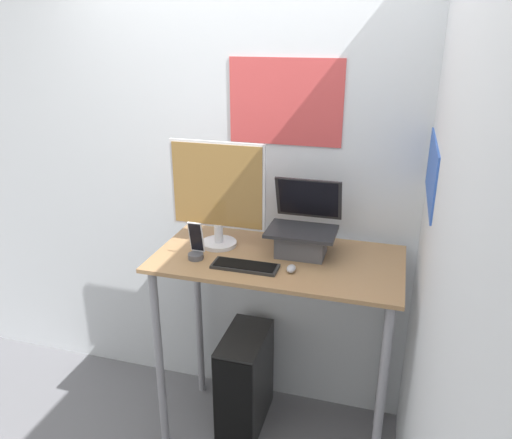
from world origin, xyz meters
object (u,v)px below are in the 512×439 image
object	(u,v)px
mouse	(291,269)
cell_phone	(196,248)
keyboard	(245,266)
computer_tower	(245,380)
monitor	(218,195)
laptop	(302,235)

from	to	relation	value
mouse	cell_phone	world-z (taller)	cell_phone
keyboard	mouse	distance (m)	0.21
computer_tower	monitor	bearing A→B (deg)	-167.03
monitor	cell_phone	xyz separation A→B (m)	(-0.05, -0.17, -0.21)
monitor	keyboard	distance (m)	0.39
laptop	monitor	size ratio (longest dim) A/B	0.65
monitor	mouse	world-z (taller)	monitor
monitor	computer_tower	size ratio (longest dim) A/B	0.93
monitor	computer_tower	bearing A→B (deg)	12.97
mouse	laptop	bearing A→B (deg)	88.11
laptop	cell_phone	distance (m)	0.51
laptop	monitor	xyz separation A→B (m)	(-0.42, -0.02, 0.17)
laptop	keyboard	world-z (taller)	laptop
laptop	cell_phone	bearing A→B (deg)	-157.10
keyboard	cell_phone	bearing A→B (deg)	172.98
mouse	cell_phone	size ratio (longest dim) A/B	0.35
keyboard	mouse	size ratio (longest dim) A/B	4.69
monitor	computer_tower	distance (m)	1.10
cell_phone	computer_tower	bearing A→B (deg)	49.94
keyboard	computer_tower	bearing A→B (deg)	109.41
laptop	mouse	distance (m)	0.22
laptop	cell_phone	xyz separation A→B (m)	(-0.47, -0.20, -0.04)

